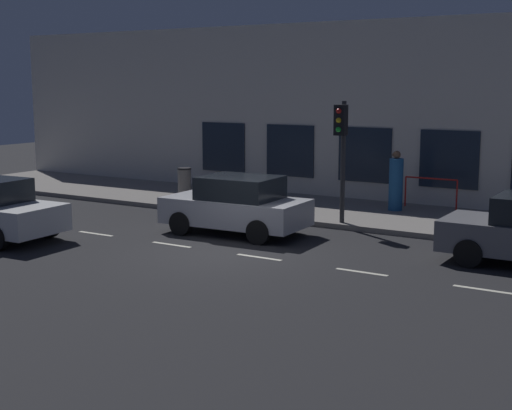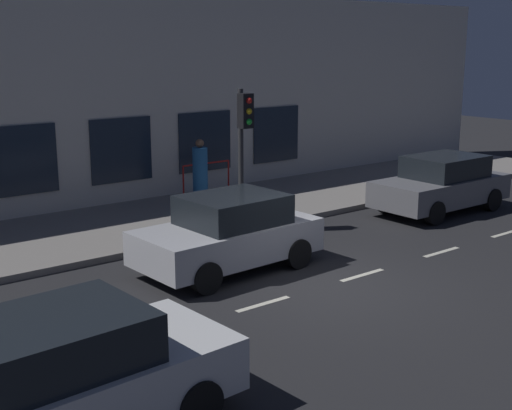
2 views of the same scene
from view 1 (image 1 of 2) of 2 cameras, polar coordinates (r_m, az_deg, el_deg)
name	(u,v)px [view 1 (image 1 of 2)]	position (r m, az deg, el deg)	size (l,w,h in m)	color
ground_plane	(224,252)	(17.67, -2.53, -3.72)	(60.00, 60.00, 0.00)	#232326
sidewalk	(335,211)	(22.99, 6.22, -0.48)	(4.50, 32.00, 0.15)	gray
building_facade	(369,113)	(24.99, 8.87, 7.11)	(0.65, 32.00, 6.11)	beige
lane_centre_line	(259,257)	(17.14, 0.25, -4.11)	(0.12, 27.20, 0.01)	beige
traffic_light	(342,138)	(20.35, 6.71, 5.21)	(0.48, 0.32, 3.41)	#2D2D30
parked_car_2	(237,205)	(19.64, -1.52, -0.02)	(2.08, 3.93, 1.58)	#B7B7BC
pedestrian_0	(396,183)	(22.87, 10.89, 1.69)	(0.55, 0.55, 1.85)	#1E5189
trash_bin	(184,181)	(25.71, -5.62, 1.85)	(0.48, 0.48, 0.97)	slate
red_railing	(431,187)	(23.47, 13.52, 1.42)	(0.05, 1.70, 0.97)	red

